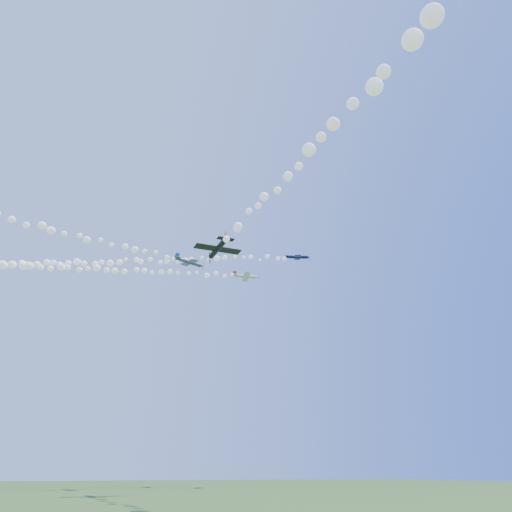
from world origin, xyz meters
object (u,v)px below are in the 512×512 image
object	(u,v)px
plane_grey	(189,262)
plane_black	(218,248)
plane_navy	(297,257)
plane_white	(246,276)

from	to	relation	value
plane_grey	plane_black	xyz separation A→B (m)	(-0.39, -25.36, -9.13)
plane_navy	plane_black	xyz separation A→B (m)	(-28.66, -27.28, -16.45)
plane_grey	plane_black	world-z (taller)	plane_grey
plane_navy	plane_black	size ratio (longest dim) A/B	0.83
plane_white	plane_black	bearing A→B (deg)	-102.51
plane_white	plane_navy	world-z (taller)	plane_navy
plane_white	plane_navy	xyz separation A→B (m)	(10.64, -9.34, 3.24)
plane_white	plane_black	world-z (taller)	plane_white
plane_white	plane_black	size ratio (longest dim) A/B	0.94
plane_grey	plane_black	bearing A→B (deg)	-101.54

